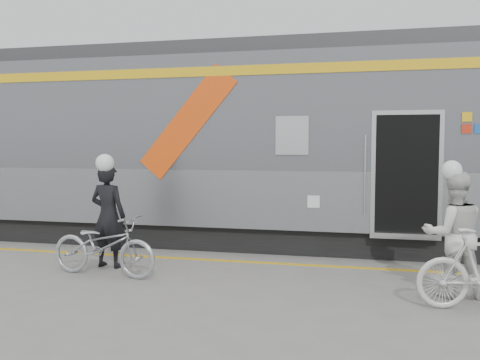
% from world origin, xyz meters
% --- Properties ---
extents(ground, '(90.00, 90.00, 0.00)m').
position_xyz_m(ground, '(0.00, 0.00, 0.00)').
color(ground, slate).
rests_on(ground, ground).
extents(train, '(24.00, 3.17, 4.10)m').
position_xyz_m(train, '(0.41, 4.19, 2.05)').
color(train, black).
rests_on(train, ground).
extents(safety_strip, '(24.00, 0.12, 0.01)m').
position_xyz_m(safety_strip, '(0.00, 2.15, 0.00)').
color(safety_strip, gold).
rests_on(safety_strip, ground).
extents(man, '(0.68, 0.49, 1.76)m').
position_xyz_m(man, '(-2.34, 1.28, 0.88)').
color(man, black).
rests_on(man, ground).
extents(bicycle_left, '(1.90, 0.84, 0.97)m').
position_xyz_m(bicycle_left, '(-2.14, 0.73, 0.48)').
color(bicycle_left, '#ACAFB4').
rests_on(bicycle_left, ground).
extents(woman, '(0.92, 0.77, 1.71)m').
position_xyz_m(woman, '(3.07, 0.83, 0.86)').
color(woman, silver).
rests_on(woman, ground).
extents(helmet_man, '(0.30, 0.30, 0.30)m').
position_xyz_m(helmet_man, '(-2.34, 1.28, 1.91)').
color(helmet_man, white).
rests_on(helmet_man, man).
extents(helmet_woman, '(0.27, 0.27, 0.27)m').
position_xyz_m(helmet_woman, '(3.07, 0.83, 1.85)').
color(helmet_woman, white).
rests_on(helmet_woman, woman).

